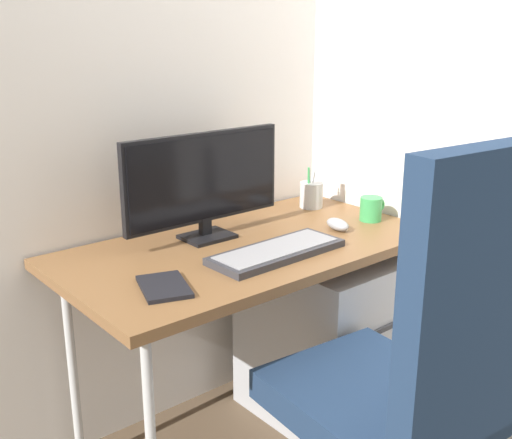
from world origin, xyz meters
TOP-DOWN VIEW (x-y plane):
  - ground_plane at (0.00, 0.00)m, footprint 8.00×8.00m
  - wall_back at (0.00, 0.35)m, footprint 2.44×0.04m
  - wall_side_right at (0.63, -0.18)m, footprint 0.04×1.88m
  - desk at (0.00, 0.00)m, footprint 1.20×0.64m
  - office_chair at (-0.05, -0.69)m, footprint 0.59×0.62m
  - filing_cabinet at (0.30, -0.04)m, footprint 0.38×0.54m
  - monitor at (-0.07, 0.14)m, footprint 0.58×0.13m
  - keyboard at (0.00, -0.14)m, footprint 0.44×0.18m
  - mouse at (0.33, -0.08)m, footprint 0.08×0.11m
  - pen_holder at (0.46, 0.18)m, footprint 0.09×0.09m
  - notebook at (-0.40, -0.14)m, footprint 0.17×0.21m
  - coffee_mug at (0.50, -0.08)m, footprint 0.11×0.08m

SIDE VIEW (x-z plane):
  - ground_plane at x=0.00m, z-range 0.00..0.00m
  - filing_cabinet at x=0.30m, z-range 0.00..0.63m
  - office_chair at x=-0.05m, z-range 0.02..1.18m
  - desk at x=0.00m, z-range 0.32..1.04m
  - notebook at x=-0.40m, z-range 0.73..0.74m
  - keyboard at x=0.00m, z-range 0.73..0.75m
  - mouse at x=0.33m, z-range 0.73..0.76m
  - coffee_mug at x=0.50m, z-range 0.73..0.81m
  - pen_holder at x=0.46m, z-range 0.70..0.86m
  - monitor at x=-0.07m, z-range 0.74..1.09m
  - wall_back at x=0.00m, z-range 0.00..2.80m
  - wall_side_right at x=0.63m, z-range 0.00..2.80m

